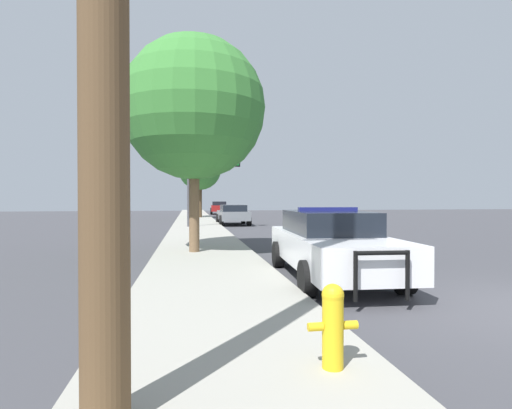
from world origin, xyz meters
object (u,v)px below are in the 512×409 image
object	(u,v)px
traffic_light	(210,172)
tree_sidewalk_far	(200,169)
fire_hydrant	(333,323)
tree_sidewalk_near	(194,109)
car_background_distant	(219,207)
car_background_midblock	(233,214)
police_car	(330,243)

from	to	relation	value
traffic_light	tree_sidewalk_far	xyz separation A→B (m)	(-0.32, 11.87, 1.05)
fire_hydrant	tree_sidewalk_near	distance (m)	9.67
tree_sidewalk_near	car_background_distant	bearing A→B (deg)	84.54
fire_hydrant	tree_sidewalk_far	world-z (taller)	tree_sidewalk_far
fire_hydrant	tree_sidewalk_near	xyz separation A→B (m)	(-1.21, 8.74, 3.95)
traffic_light	car_background_midblock	size ratio (longest dim) A/B	1.08
car_background_distant	tree_sidewalk_near	world-z (taller)	tree_sidewalk_near
car_background_midblock	car_background_distant	size ratio (longest dim) A/B	0.99
police_car	fire_hydrant	bearing A→B (deg)	73.43
fire_hydrant	tree_sidewalk_far	size ratio (longest dim) A/B	0.13
car_background_midblock	car_background_distant	bearing A→B (deg)	87.93
police_car	tree_sidewalk_far	size ratio (longest dim) A/B	0.85
traffic_light	car_background_midblock	distance (m)	4.41
traffic_light	car_background_midblock	world-z (taller)	traffic_light
police_car	car_background_midblock	bearing A→B (deg)	-86.29
tree_sidewalk_far	tree_sidewalk_near	distance (m)	23.15
police_car	traffic_light	world-z (taller)	traffic_light
traffic_light	car_background_distant	size ratio (longest dim) A/B	1.07
traffic_light	car_background_distant	distance (m)	22.43
tree_sidewalk_near	police_car	bearing A→B (deg)	-53.61
police_car	tree_sidewalk_far	xyz separation A→B (m)	(-2.17, 27.10, 3.63)
car_background_distant	fire_hydrant	bearing A→B (deg)	-90.22
tree_sidewalk_near	car_background_midblock	bearing A→B (deg)	79.20
fire_hydrant	car_background_midblock	xyz separation A→B (m)	(1.54, 23.13, 0.17)
traffic_light	car_background_distant	xyz separation A→B (m)	(2.13, 22.18, -2.58)
police_car	traffic_light	distance (m)	15.56
police_car	car_background_midblock	world-z (taller)	police_car
fire_hydrant	car_background_distant	world-z (taller)	car_background_distant
police_car	car_background_distant	bearing A→B (deg)	-87.27
tree_sidewalk_far	tree_sidewalk_near	bearing A→B (deg)	-91.86
police_car	car_background_midblock	size ratio (longest dim) A/B	1.24
traffic_light	tree_sidewalk_near	world-z (taller)	tree_sidewalk_near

